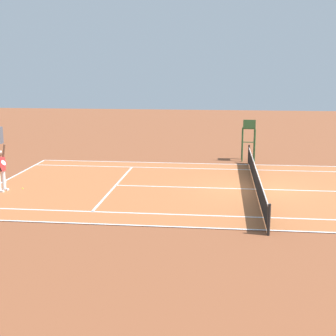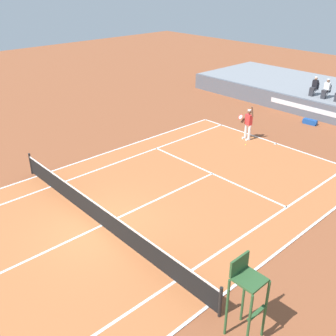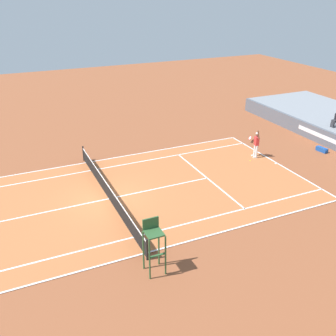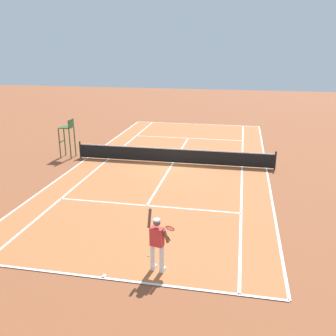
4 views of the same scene
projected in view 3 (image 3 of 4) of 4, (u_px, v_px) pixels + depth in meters
The scene contains 8 objects.
ground_plane at pixel (109, 199), 22.02m from camera, with size 80.00×80.00×0.00m, color brown.
court at pixel (109, 199), 22.02m from camera, with size 11.08×23.88×0.03m.
net at pixel (108, 191), 21.80m from camera, with size 11.98×0.10×1.07m.
spectator_seated_0 at pixel (336, 119), 29.56m from camera, with size 0.44×0.60×1.27m.
tennis_player at pixel (256, 144), 27.08m from camera, with size 0.83×0.61×2.08m.
tennis_ball at pixel (250, 161), 26.81m from camera, with size 0.07×0.07×0.07m, color #D1E533.
umpire_chair at pixel (153, 240), 15.83m from camera, with size 0.77×0.77×2.44m.
equipment_bag at pixel (322, 149), 28.35m from camera, with size 0.93×0.42×0.32m.
Camera 3 is at (18.89, -4.88, 10.89)m, focal length 41.54 mm.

